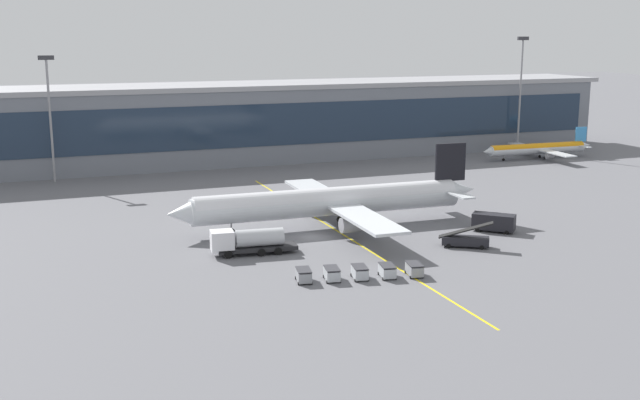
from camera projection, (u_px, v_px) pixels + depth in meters
name	position (u px, v px, depth m)	size (l,w,h in m)	color
ground_plane	(312.00, 237.00, 105.45)	(700.00, 700.00, 0.00)	slate
apron_lead_in_line	(337.00, 231.00, 108.86)	(0.30, 80.00, 0.01)	yellow
terminal_building	(160.00, 125.00, 161.38)	(208.67, 19.69, 16.56)	slate
main_airliner	(331.00, 201.00, 110.27)	(46.68, 37.17, 11.13)	silver
fuel_tanker	(248.00, 241.00, 96.77)	(11.02, 3.73, 3.25)	#232326
lavatory_truck	(495.00, 222.00, 108.04)	(5.78, 5.67, 2.50)	black
belt_loader	(465.00, 240.00, 100.27)	(6.56, 4.79, 3.49)	black
baggage_cart_0	(304.00, 275.00, 86.29)	(2.06, 2.90, 1.48)	gray
baggage_cart_1	(332.00, 274.00, 86.83)	(2.06, 2.90, 1.48)	#B2B7BC
baggage_cart_2	(360.00, 272.00, 87.37)	(2.06, 2.90, 1.48)	#B2B7BC
baggage_cart_3	(387.00, 271.00, 87.92)	(2.06, 2.90, 1.48)	#B2B7BC
baggage_cart_4	(414.00, 269.00, 88.46)	(2.06, 2.90, 1.48)	gray
commuter_jet_far	(538.00, 148.00, 170.22)	(27.54, 21.96, 6.62)	silver
apron_light_mast_0	(521.00, 86.00, 177.33)	(2.80, 0.50, 26.33)	gray
apron_light_mast_1	(50.00, 109.00, 141.66)	(2.80, 0.50, 23.19)	gray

